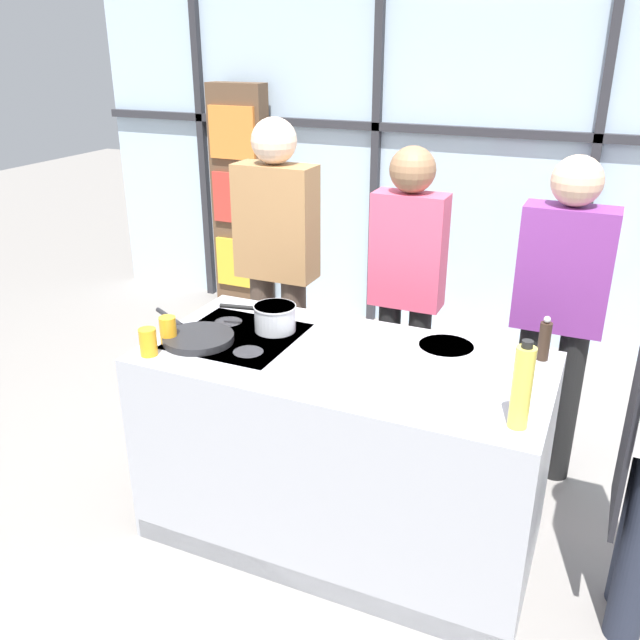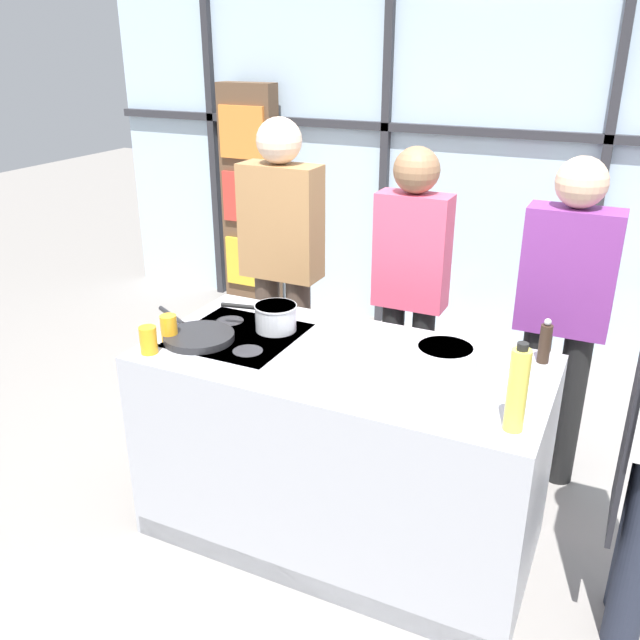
{
  "view_description": "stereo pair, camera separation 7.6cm",
  "coord_description": "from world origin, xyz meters",
  "views": [
    {
      "loc": [
        0.95,
        -2.38,
        2.15
      ],
      "look_at": [
        -0.15,
        0.1,
        1.01
      ],
      "focal_mm": 38.0,
      "sensor_mm": 36.0,
      "label": 1
    },
    {
      "loc": [
        1.02,
        -2.35,
        2.15
      ],
      "look_at": [
        -0.15,
        0.1,
        1.01
      ],
      "focal_mm": 38.0,
      "sensor_mm": 36.0,
      "label": 2
    }
  ],
  "objects": [
    {
      "name": "white_plate",
      "position": [
        0.37,
        -0.05,
        0.92
      ],
      "size": [
        0.24,
        0.24,
        0.01
      ],
      "primitive_type": "cylinder",
      "color": "white",
      "rests_on": "demo_island"
    },
    {
      "name": "juice_glass_near",
      "position": [
        -0.75,
        -0.32,
        0.97
      ],
      "size": [
        0.07,
        0.07,
        0.12
      ],
      "primitive_type": "cylinder",
      "color": "orange",
      "rests_on": "demo_island"
    },
    {
      "name": "juice_glass_far",
      "position": [
        -0.75,
        -0.18,
        0.97
      ],
      "size": [
        0.07,
        0.07,
        0.12
      ],
      "primitive_type": "cylinder",
      "color": "orange",
      "rests_on": "demo_island"
    },
    {
      "name": "frying_pan",
      "position": [
        -0.65,
        -0.12,
        0.93
      ],
      "size": [
        0.52,
        0.36,
        0.04
      ],
      "color": "#232326",
      "rests_on": "demo_island"
    },
    {
      "name": "mixing_bowl",
      "position": [
        0.4,
        0.14,
        0.95
      ],
      "size": [
        0.28,
        0.28,
        0.06
      ],
      "color": "silver",
      "rests_on": "demo_island"
    },
    {
      "name": "bookshelf",
      "position": [
        -1.88,
        2.36,
        0.92
      ],
      "size": [
        0.47,
        0.19,
        1.83
      ],
      "color": "brown",
      "rests_on": "ground_plane"
    },
    {
      "name": "back_window_wall",
      "position": [
        0.0,
        2.55,
        1.4
      ],
      "size": [
        6.4,
        0.1,
        2.8
      ],
      "color": "silver",
      "rests_on": "ground_plane"
    },
    {
      "name": "spectator_far_left",
      "position": [
        -0.77,
        0.88,
        1.01
      ],
      "size": [
        0.45,
        0.25,
        1.76
      ],
      "rotation": [
        0.0,
        0.0,
        3.14
      ],
      "color": "#47382D",
      "rests_on": "ground_plane"
    },
    {
      "name": "spectator_center_right",
      "position": [
        0.77,
        0.88,
        0.95
      ],
      "size": [
        0.43,
        0.23,
        1.67
      ],
      "rotation": [
        0.0,
        0.0,
        3.14
      ],
      "color": "black",
      "rests_on": "ground_plane"
    },
    {
      "name": "oil_bottle",
      "position": [
        0.75,
        -0.27,
        1.06
      ],
      "size": [
        0.07,
        0.07,
        0.32
      ],
      "color": "#E0CC4C",
      "rests_on": "demo_island"
    },
    {
      "name": "demo_island",
      "position": [
        -0.0,
        -0.0,
        0.46
      ],
      "size": [
        1.71,
        0.84,
        0.91
      ],
      "color": "#A8AAB2",
      "rests_on": "ground_plane"
    },
    {
      "name": "pepper_grinder",
      "position": [
        0.76,
        0.31,
        1.0
      ],
      "size": [
        0.05,
        0.05,
        0.19
      ],
      "color": "#332319",
      "rests_on": "demo_island"
    },
    {
      "name": "ground_plane",
      "position": [
        0.0,
        0.0,
        0.0
      ],
      "size": [
        18.0,
        18.0,
        0.0
      ],
      "primitive_type": "plane",
      "color": "gray"
    },
    {
      "name": "spectator_center_left",
      "position": [
        0.0,
        0.88,
        0.97
      ],
      "size": [
        0.38,
        0.23,
        1.66
      ],
      "rotation": [
        0.0,
        0.0,
        3.14
      ],
      "color": "black",
      "rests_on": "ground_plane"
    },
    {
      "name": "saucepan",
      "position": [
        -0.39,
        0.12,
        0.98
      ],
      "size": [
        0.36,
        0.19,
        0.12
      ],
      "color": "silver",
      "rests_on": "demo_island"
    }
  ]
}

